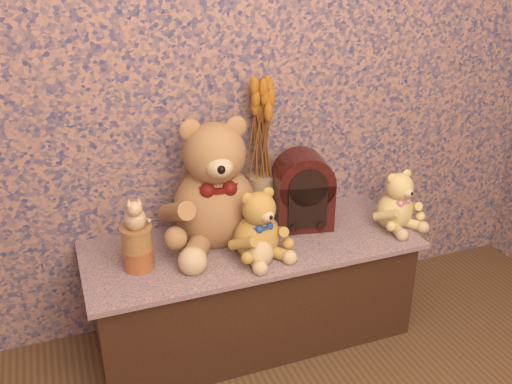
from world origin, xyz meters
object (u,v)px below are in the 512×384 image
teddy_medium (257,220)px  cathedral_radio (303,190)px  teddy_small (396,197)px  ceramic_vase (261,198)px  biscuit_tin_lower (139,258)px  cat_figurine (134,211)px  teddy_large (214,176)px

teddy_medium → cathedral_radio: bearing=18.4°
cathedral_radio → teddy_small: bearing=-10.5°
ceramic_vase → biscuit_tin_lower: 0.60m
biscuit_tin_lower → cat_figurine: 0.19m
teddy_medium → biscuit_tin_lower: 0.45m
teddy_medium → teddy_small: bearing=-11.3°
teddy_small → teddy_medium: bearing=170.3°
teddy_medium → cat_figurine: cat_figurine is taller
cathedral_radio → ceramic_vase: (-0.14, 0.11, -0.06)m
cathedral_radio → cat_figurine: (-0.70, -0.10, 0.07)m
teddy_large → cathedral_radio: (0.37, -0.01, -0.11)m
teddy_medium → cathedral_radio: (0.26, 0.16, 0.02)m
teddy_small → cat_figurine: cat_figurine is taller
teddy_small → biscuit_tin_lower: bearing=166.0°
teddy_small → cathedral_radio: bearing=146.8°
teddy_medium → cat_figurine: size_ratio=2.25×
teddy_small → biscuit_tin_lower: teddy_small is taller
cathedral_radio → biscuit_tin_lower: size_ratio=2.92×
teddy_small → biscuit_tin_lower: size_ratio=2.40×
teddy_small → biscuit_tin_lower: (-1.06, 0.04, -0.09)m
cathedral_radio → biscuit_tin_lower: (-0.70, -0.10, -0.12)m
teddy_large → ceramic_vase: teddy_large is taller
cathedral_radio → teddy_large: bearing=-170.9°
cat_figurine → teddy_medium: bearing=-5.2°
teddy_large → teddy_medium: size_ratio=1.87×
ceramic_vase → biscuit_tin_lower: ceramic_vase is taller
teddy_large → ceramic_vase: size_ratio=2.71×
teddy_small → cathedral_radio: (-0.36, 0.14, 0.03)m
teddy_small → cat_figurine: 1.06m
teddy_small → teddy_large: bearing=156.4°
teddy_medium → ceramic_vase: teddy_medium is taller
teddy_small → cat_figurine: bearing=166.0°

